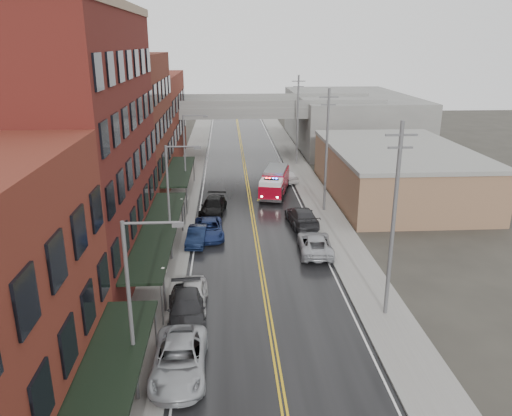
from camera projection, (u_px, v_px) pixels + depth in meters
name	position (u px, v px, depth m)	size (l,w,h in m)	color
road	(255.00, 230.00, 44.70)	(11.00, 160.00, 0.02)	black
sidewalk_left	(173.00, 231.00, 44.26)	(3.00, 160.00, 0.15)	slate
sidewalk_right	(335.00, 228.00, 45.10)	(3.00, 160.00, 0.15)	slate
curb_left	(192.00, 231.00, 44.36)	(0.30, 160.00, 0.15)	gray
curb_right	(317.00, 228.00, 45.00)	(0.30, 160.00, 0.15)	gray
brick_building_b	(69.00, 149.00, 34.47)	(9.00, 20.00, 18.00)	#5B1F18
brick_building_c	(121.00, 129.00, 51.52)	(9.00, 15.00, 15.00)	#5B211B
brick_building_far	(147.00, 119.00, 68.57)	(9.00, 20.00, 12.00)	maroon
tan_building	(396.00, 173.00, 54.30)	(14.00, 22.00, 5.00)	#8B644A
right_far_block	(349.00, 119.00, 82.35)	(18.00, 30.00, 8.00)	slate
awning_0	(96.00, 408.00, 18.71)	(2.60, 16.00, 3.09)	black
awning_1	(159.00, 229.00, 36.70)	(2.60, 18.00, 3.09)	black
awning_2	(179.00, 171.00, 53.28)	(2.60, 13.00, 3.09)	black
globe_lamp_1	(164.00, 280.00, 30.35)	(0.44, 0.44, 3.12)	#59595B
globe_lamp_2	(182.00, 207.00, 43.61)	(0.44, 0.44, 3.12)	#59595B
street_lamp_0	(135.00, 303.00, 21.86)	(2.64, 0.22, 9.00)	#59595B
street_lamp_1	(172.00, 196.00, 37.01)	(2.64, 0.22, 9.00)	#59595B
street_lamp_2	(187.00, 151.00, 52.16)	(2.64, 0.22, 9.00)	#59595B
utility_pole_0	(394.00, 219.00, 28.92)	(1.80, 0.24, 12.00)	#59595B
utility_pole_1	(327.00, 149.00, 47.86)	(1.80, 0.24, 12.00)	#59595B
utility_pole_2	(298.00, 119.00, 66.80)	(1.80, 0.24, 12.00)	#59595B
overpass	(242.00, 114.00, 73.12)	(40.00, 10.00, 7.50)	slate
fire_truck	(275.00, 182.00, 54.68)	(4.37, 7.96, 2.78)	maroon
parked_car_left_2	(179.00, 360.00, 25.15)	(2.71, 5.87, 1.63)	#A9ADB2
parked_car_left_3	(187.00, 309.00, 30.00)	(2.24, 5.51, 1.60)	#252628
parked_car_left_4	(193.00, 295.00, 31.69)	(1.80, 4.47, 1.52)	silver
parked_car_left_5	(197.00, 236.00, 41.54)	(1.49, 4.28, 1.41)	black
parked_car_left_6	(209.00, 229.00, 43.11)	(2.39, 5.19, 1.44)	navy
parked_car_left_7	(213.00, 206.00, 48.78)	(2.22, 5.46, 1.58)	black
parked_car_right_0	(315.00, 244.00, 39.78)	(2.55, 5.54, 1.54)	#A1A4A9
parked_car_right_1	(302.00, 216.00, 45.79)	(2.34, 5.76, 1.67)	#29292C
parked_car_right_2	(284.00, 175.00, 60.05)	(1.91, 4.74, 1.61)	silver
parked_car_right_3	(277.00, 173.00, 61.55)	(1.53, 4.39, 1.45)	#0E1533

